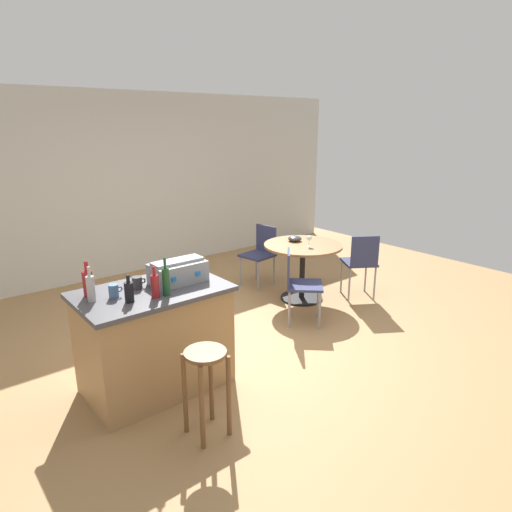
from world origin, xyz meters
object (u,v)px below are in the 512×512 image
object	(u,v)px
folding_chair_left	(361,261)
toolbox	(178,272)
bottle_0	(155,286)
serving_bowl	(295,239)
cup_0	(114,291)
bottle_2	(166,281)
bottle_3	(88,283)
folding_chair_far	(299,281)
wine_glass	(309,238)
dining_table	(303,257)
folding_chair_near	(261,251)
bottle_1	(91,288)
bottle_4	(129,292)
cup_1	(137,283)
wooden_stool	(206,376)
kitchen_island	(155,339)

from	to	relation	value
folding_chair_left	toolbox	size ratio (longest dim) A/B	1.88
bottle_0	serving_bowl	distance (m)	2.75
cup_0	toolbox	bearing A→B (deg)	-0.41
bottle_2	cup_0	world-z (taller)	bottle_2
toolbox	bottle_3	distance (m)	0.74
folding_chair_far	wine_glass	xyz separation A→B (m)	(0.53, 0.37, 0.35)
dining_table	folding_chair_near	world-z (taller)	folding_chair_near
folding_chair_left	wine_glass	bearing A→B (deg)	150.66
bottle_2	bottle_3	size ratio (longest dim) A/B	1.09
bottle_0	bottle_1	bearing A→B (deg)	150.00
dining_table	toolbox	distance (m)	2.32
folding_chair_far	serving_bowl	bearing A→B (deg)	49.29
folding_chair_near	wine_glass	world-z (taller)	wine_glass
folding_chair_left	toolbox	xyz separation A→B (m)	(-2.78, -0.19, 0.48)
cup_0	wine_glass	xyz separation A→B (m)	(2.74, 0.53, -0.11)
folding_chair_near	dining_table	bearing A→B (deg)	-86.16
bottle_4	bottle_3	bearing A→B (deg)	121.46
bottle_0	bottle_4	world-z (taller)	bottle_0
bottle_1	bottle_2	bearing A→B (deg)	-26.34
folding_chair_near	toolbox	size ratio (longest dim) A/B	1.80
bottle_2	folding_chair_far	bearing A→B (deg)	11.45
bottle_4	cup_0	bearing A→B (deg)	109.28
bottle_0	wine_glass	distance (m)	2.60
folding_chair_left	bottle_1	bearing A→B (deg)	-177.61
dining_table	folding_chair_left	xyz separation A→B (m)	(0.60, -0.47, -0.05)
folding_chair_left	serving_bowl	distance (m)	0.91
serving_bowl	wine_glass	bearing A→B (deg)	-98.83
cup_1	dining_table	bearing A→B (deg)	12.90
folding_chair_near	bottle_3	world-z (taller)	bottle_3
folding_chair_near	folding_chair_far	xyz separation A→B (m)	(-0.50, -1.28, 0.01)
wooden_stool	folding_chair_near	distance (m)	3.31
toolbox	bottle_2	size ratio (longest dim) A/B	1.49
kitchen_island	bottle_4	distance (m)	0.61
dining_table	serving_bowl	xyz separation A→B (m)	(0.03, 0.19, 0.21)
folding_chair_near	wine_glass	bearing A→B (deg)	-87.73
bottle_0	cup_1	bearing A→B (deg)	94.74
dining_table	folding_chair_far	xyz separation A→B (m)	(-0.55, -0.49, -0.07)
bottle_4	toolbox	bearing A→B (deg)	17.01
wooden_stool	bottle_4	xyz separation A→B (m)	(-0.25, 0.67, 0.51)
cup_1	bottle_0	bearing A→B (deg)	-85.26
bottle_4	cup_1	world-z (taller)	bottle_4
bottle_1	serving_bowl	size ratio (longest dim) A/B	1.56
wine_glass	bottle_3	bearing A→B (deg)	-172.67
folding_chair_far	bottle_1	size ratio (longest dim) A/B	3.06
serving_bowl	bottle_2	bearing A→B (deg)	-156.67
wooden_stool	folding_chair_left	world-z (taller)	folding_chair_left
bottle_3	serving_bowl	distance (m)	3.02
folding_chair_near	bottle_4	bearing A→B (deg)	-148.80
kitchen_island	bottle_0	bearing A→B (deg)	-106.76
folding_chair_near	bottle_1	size ratio (longest dim) A/B	3.02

